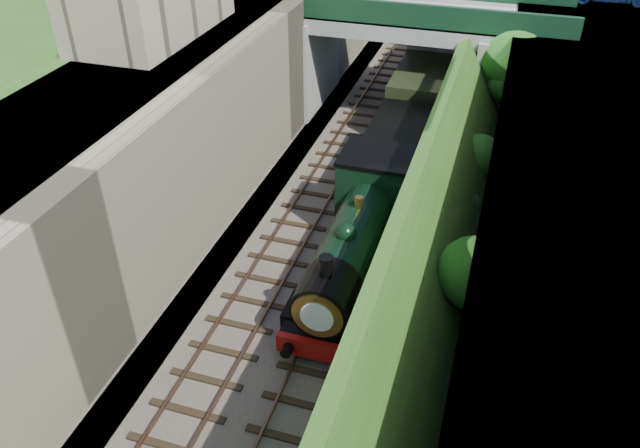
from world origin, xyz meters
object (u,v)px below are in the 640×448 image
Objects in this scene: road_bridge at (424,49)px; tender at (396,156)px; locomotive at (356,240)px; tree at (517,62)px.

road_bridge reaches higher than tender.
tender is (-0.00, 7.36, -0.27)m from locomotive.
locomotive reaches higher than tender.
road_bridge is 8.43m from tender.
tender is (0.26, -8.06, -2.46)m from road_bridge.
locomotive is (-4.71, -13.24, -2.75)m from tree.
locomotive is (0.26, -15.42, -2.18)m from road_bridge.
tender is (-4.71, -5.88, -3.03)m from tree.
tree is 8.12m from tender.
tender is at bearing 90.00° from locomotive.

